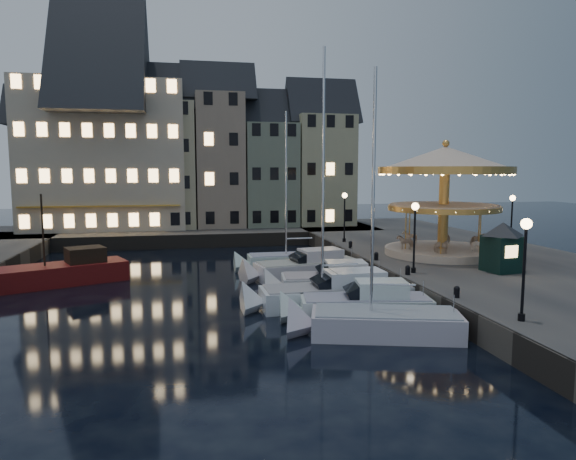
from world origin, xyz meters
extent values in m
plane|color=black|center=(0.00, 0.00, 0.00)|extent=(160.00, 160.00, 0.00)
cube|color=#474442|center=(14.00, 6.00, 0.65)|extent=(16.00, 56.00, 1.30)
cube|color=#474442|center=(-8.00, 28.00, 0.65)|extent=(44.00, 12.00, 1.30)
cube|color=#47423A|center=(6.00, 6.00, 0.65)|extent=(0.15, 44.00, 1.30)
cube|color=#47423A|center=(-6.00, 22.00, 0.65)|extent=(48.00, 0.15, 1.30)
cylinder|color=black|center=(7.20, -9.00, 1.45)|extent=(0.28, 0.28, 0.30)
cylinder|color=black|center=(7.20, -9.00, 3.20)|extent=(0.12, 0.12, 3.80)
sphere|color=#FFD18C|center=(7.20, -9.00, 5.25)|extent=(0.44, 0.44, 0.44)
cylinder|color=black|center=(7.20, 1.00, 1.45)|extent=(0.28, 0.28, 0.30)
cylinder|color=black|center=(7.20, 1.00, 3.20)|extent=(0.12, 0.12, 3.80)
sphere|color=#FFD18C|center=(7.20, 1.00, 5.25)|extent=(0.44, 0.44, 0.44)
cylinder|color=black|center=(7.20, 14.50, 1.45)|extent=(0.28, 0.28, 0.30)
cylinder|color=black|center=(7.20, 14.50, 3.20)|extent=(0.12, 0.12, 3.80)
sphere|color=#FFD18C|center=(7.20, 14.50, 5.25)|extent=(0.44, 0.44, 0.44)
cylinder|color=black|center=(18.50, 8.00, 1.45)|extent=(0.28, 0.28, 0.30)
cylinder|color=black|center=(18.50, 8.00, 3.20)|extent=(0.12, 0.12, 3.80)
sphere|color=#FFD18C|center=(18.50, 8.00, 5.25)|extent=(0.44, 0.44, 0.44)
cylinder|color=black|center=(6.60, -5.00, 1.50)|extent=(0.28, 0.28, 0.40)
sphere|color=black|center=(6.60, -5.00, 1.72)|extent=(0.30, 0.30, 0.30)
cylinder|color=black|center=(6.60, 0.50, 1.50)|extent=(0.28, 0.28, 0.40)
sphere|color=black|center=(6.60, 0.50, 1.72)|extent=(0.30, 0.30, 0.30)
cylinder|color=black|center=(6.60, 5.50, 1.50)|extent=(0.28, 0.28, 0.40)
sphere|color=black|center=(6.60, 5.50, 1.72)|extent=(0.30, 0.30, 0.30)
cylinder|color=black|center=(6.60, 11.00, 1.50)|extent=(0.28, 0.28, 0.40)
sphere|color=black|center=(6.60, 11.00, 1.72)|extent=(0.30, 0.30, 0.30)
cube|color=gray|center=(-19.50, 30.00, 6.80)|extent=(5.00, 8.00, 11.00)
cube|color=gray|center=(-14.05, 30.00, 7.30)|extent=(5.60, 8.00, 12.00)
cube|color=tan|center=(-8.00, 30.00, 7.80)|extent=(6.20, 8.00, 13.00)
cube|color=gray|center=(-2.25, 30.00, 8.30)|extent=(5.00, 8.00, 14.00)
cube|color=slate|center=(3.20, 30.00, 6.80)|extent=(5.60, 8.00, 11.00)
cube|color=tan|center=(9.25, 30.00, 7.30)|extent=(6.20, 8.00, 12.00)
cube|color=beige|center=(-14.00, 30.00, 8.80)|extent=(16.00, 9.00, 15.00)
cube|color=silver|center=(2.57, -6.09, 0.45)|extent=(6.97, 4.21, 1.30)
cube|color=gray|center=(2.57, -6.09, 1.12)|extent=(6.60, 3.93, 0.10)
cylinder|color=silver|center=(1.94, -5.90, 6.81)|extent=(0.14, 0.14, 11.43)
cube|color=silver|center=(2.61, -3.42, 0.45)|extent=(6.63, 3.09, 1.30)
cube|color=gray|center=(2.61, -3.42, 1.12)|extent=(6.29, 2.87, 0.10)
cube|color=silver|center=(3.36, -3.54, 1.55)|extent=(2.64, 1.95, 0.80)
cube|color=black|center=(2.10, -3.34, 1.45)|extent=(1.32, 1.64, 0.90)
cube|color=silver|center=(1.92, -0.80, 0.45)|extent=(8.26, 2.55, 1.30)
cube|color=gray|center=(1.92, -0.80, 1.12)|extent=(7.85, 2.35, 0.10)
cube|color=silver|center=(2.91, -0.78, 1.55)|extent=(3.15, 1.87, 0.80)
cube|color=black|center=(1.26, -0.81, 1.45)|extent=(1.38, 1.72, 1.02)
cylinder|color=silver|center=(1.10, -0.81, 6.64)|extent=(0.14, 0.14, 11.08)
cube|color=silver|center=(2.57, 2.05, 0.45)|extent=(6.39, 3.11, 1.30)
cube|color=gray|center=(2.57, 2.05, 1.12)|extent=(6.06, 2.88, 0.10)
cube|color=silver|center=(3.30, 1.96, 1.55)|extent=(2.54, 2.05, 0.80)
cube|color=black|center=(2.08, 2.11, 1.45)|extent=(1.27, 1.77, 0.89)
cube|color=silver|center=(2.22, 6.84, 0.45)|extent=(7.63, 3.62, 1.30)
cube|color=gray|center=(2.22, 6.84, 1.12)|extent=(7.23, 3.37, 0.10)
cube|color=silver|center=(3.09, 6.99, 1.55)|extent=(3.05, 2.27, 0.80)
cube|color=black|center=(1.65, 6.74, 1.45)|extent=(1.49, 1.89, 0.96)
cube|color=silver|center=(1.99, 10.14, 0.45)|extent=(7.04, 2.10, 1.30)
cube|color=gray|center=(1.99, 10.14, 1.12)|extent=(6.68, 1.93, 0.10)
cylinder|color=silver|center=(1.29, 10.14, 5.83)|extent=(0.14, 0.14, 9.46)
cube|color=maroon|center=(-13.98, 8.13, 0.55)|extent=(8.37, 5.64, 1.50)
cube|color=black|center=(-12.60, 8.72, 1.75)|extent=(2.89, 2.66, 1.06)
cylinder|color=black|center=(-14.90, 7.73, 3.50)|extent=(0.12, 0.12, 4.76)
cylinder|color=beige|center=(12.07, 6.66, 1.55)|extent=(8.14, 8.14, 0.51)
cylinder|color=gold|center=(12.07, 6.66, 4.96)|extent=(0.71, 0.71, 6.31)
cylinder|color=beige|center=(12.07, 6.66, 4.86)|extent=(7.53, 7.53, 0.18)
cylinder|color=gold|center=(12.07, 6.66, 4.68)|extent=(7.81, 7.81, 0.36)
cone|color=beige|center=(12.07, 6.66, 8.22)|extent=(9.36, 9.36, 1.63)
cylinder|color=gold|center=(12.07, 6.66, 7.35)|extent=(9.36, 9.36, 0.51)
sphere|color=gold|center=(12.07, 6.66, 9.23)|extent=(0.51, 0.51, 0.51)
imported|color=beige|center=(14.79, 7.50, 2.32)|extent=(1.70, 1.23, 1.02)
cube|color=black|center=(12.50, 0.25, 2.38)|extent=(2.04, 2.04, 2.17)
pyramid|color=black|center=(12.50, 0.25, 4.28)|extent=(2.89, 2.89, 0.81)
camera|label=1|loc=(-6.08, -26.91, 7.36)|focal=32.00mm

